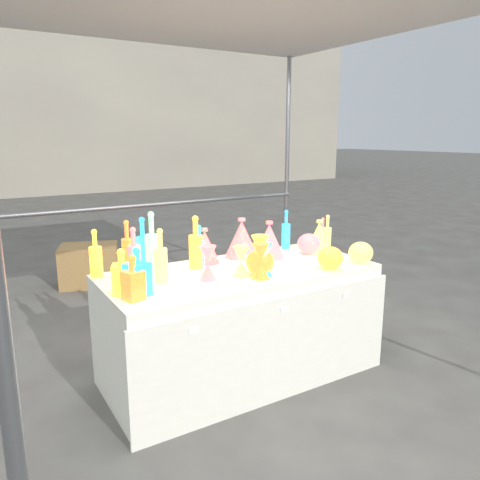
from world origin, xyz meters
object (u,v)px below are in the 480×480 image
display_table (241,323)px  cardboard_box_closed (90,265)px  decanter_0 (122,271)px  lampshade_0 (242,238)px  globe_0 (330,259)px  bottle_0 (96,253)px  hourglass_0 (261,261)px

display_table → cardboard_box_closed: (-0.38, 2.57, -0.15)m
decanter_0 → lampshade_0: size_ratio=0.91×
cardboard_box_closed → globe_0: size_ratio=3.59×
bottle_0 → cardboard_box_closed: bearing=78.2°
cardboard_box_closed → decanter_0: size_ratio=2.33×
bottle_0 → decanter_0: bottle_0 is taller
display_table → cardboard_box_closed: display_table is taller
decanter_0 → hourglass_0: bearing=12.5°
decanter_0 → lampshade_0: 1.06m
hourglass_0 → lampshade_0: lampshade_0 is taller
decanter_0 → globe_0: (1.32, -0.23, -0.06)m
hourglass_0 → cardboard_box_closed: bearing=97.9°
display_table → bottle_0: bearing=158.1°
bottle_0 → decanter_0: 0.41m
display_table → globe_0: 0.74m
hourglass_0 → globe_0: size_ratio=1.31×
bottle_0 → lampshade_0: bottle_0 is taller
cardboard_box_closed → decanter_0: decanter_0 is taller
cardboard_box_closed → lampshade_0: size_ratio=2.13×
bottle_0 → hourglass_0: bearing=-33.4°
globe_0 → lampshade_0: (-0.33, 0.58, 0.08)m
decanter_0 → globe_0: size_ratio=1.54×
display_table → decanter_0: decanter_0 is taller
decanter_0 → lampshade_0: (1.00, 0.35, 0.01)m
display_table → cardboard_box_closed: bearing=98.5°
cardboard_box_closed → decanter_0: (-0.43, -2.63, 0.66)m
display_table → decanter_0: (-0.81, -0.06, 0.51)m
lampshade_0 → decanter_0: bearing=-154.4°
bottle_0 → globe_0: 1.51m
bottle_0 → hourglass_0: 1.03m
display_table → globe_0: (0.51, -0.30, 0.44)m
cardboard_box_closed → globe_0: bearing=-53.6°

